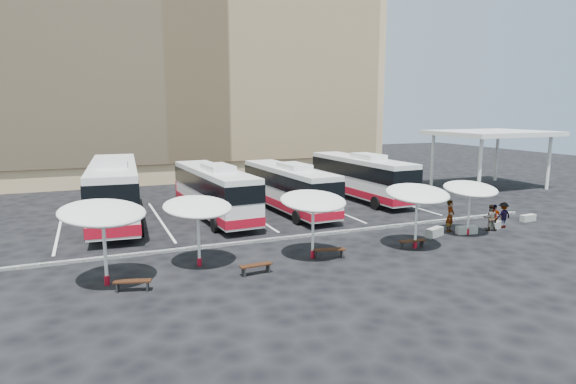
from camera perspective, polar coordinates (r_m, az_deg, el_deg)
name	(u,v)px	position (r m, az deg, el deg)	size (l,w,h in m)	color
ground	(292,241)	(26.62, 0.50, -5.84)	(120.00, 120.00, 0.00)	black
sandstone_building	(180,59)	(56.60, -12.72, 15.13)	(42.00, 18.25, 29.60)	tan
service_canopy	(491,135)	(47.88, 22.92, 6.30)	(10.00, 8.00, 5.20)	white
curb_divider	(289,238)	(27.04, 0.08, -5.42)	(34.00, 0.25, 0.15)	black
bay_lines	(248,212)	(33.90, -4.82, -2.43)	(24.15, 12.00, 0.01)	white
bus_0	(114,189)	(32.63, -19.91, 0.37)	(3.76, 13.45, 4.22)	white
bus_1	(214,190)	(32.32, -8.76, 0.25)	(3.23, 11.66, 3.66)	white
bus_2	(288,187)	(33.73, 0.04, 0.65)	(3.02, 11.22, 3.53)	white
bus_3	(361,176)	(38.85, 8.60, 1.92)	(3.11, 11.88, 3.74)	white
sunshade_0	(102,213)	(20.81, -21.13, -2.34)	(4.53, 4.55, 3.58)	white
sunshade_1	(198,207)	(22.25, -10.66, -1.77)	(3.60, 3.64, 3.27)	white
sunshade_2	(313,201)	(23.05, 2.99, -1.08)	(3.23, 3.27, 3.34)	white
sunshade_3	(417,194)	(25.56, 15.09, -0.20)	(3.79, 3.82, 3.40)	white
sunshade_4	(470,189)	(29.34, 20.80, 0.33)	(3.66, 3.69, 3.15)	white
wood_bench_0	(133,283)	(20.47, -17.94, -10.22)	(1.51, 0.78, 0.45)	black
wood_bench_1	(256,267)	(21.43, -3.82, -8.83)	(1.49, 0.50, 0.45)	black
wood_bench_2	(329,251)	(23.64, 4.94, -6.99)	(1.60, 0.78, 0.47)	black
wood_bench_3	(412,242)	(26.02, 14.52, -5.77)	(1.45, 0.51, 0.44)	black
conc_bench_0	(434,232)	(28.74, 16.97, -4.58)	(1.32, 0.44, 0.50)	gray
conc_bench_1	(467,230)	(29.94, 20.41, -4.24)	(1.23, 0.41, 0.46)	gray
conc_bench_2	(495,225)	(31.82, 23.35, -3.63)	(1.20, 0.40, 0.45)	gray
conc_bench_3	(528,218)	(34.88, 26.56, -2.76)	(1.12, 0.37, 0.42)	gray
passenger_0	(450,216)	(29.99, 18.67, -2.71)	(0.69, 0.45, 1.89)	black
passenger_1	(491,218)	(31.07, 22.89, -2.83)	(0.77, 0.60, 1.59)	black
passenger_2	(494,218)	(31.26, 23.22, -2.80)	(0.92, 0.38, 1.57)	black
passenger_3	(503,215)	(32.15, 24.15, -2.51)	(1.03, 0.59, 1.59)	black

